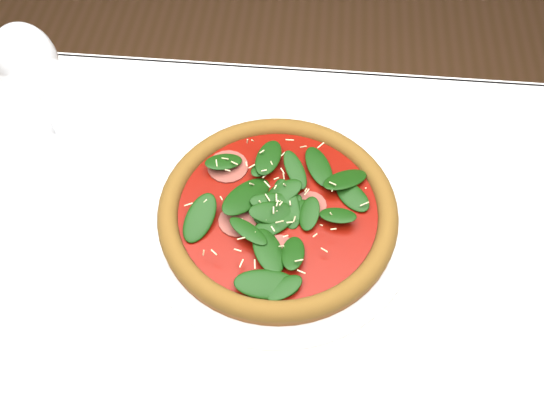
{
  "coord_description": "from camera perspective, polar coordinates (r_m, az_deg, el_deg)",
  "views": [
    {
      "loc": [
        0.06,
        -0.39,
        1.49
      ],
      "look_at": [
        0.02,
        0.1,
        0.77
      ],
      "focal_mm": 40.0,
      "sensor_mm": 36.0,
      "label": 1
    }
  ],
  "objects": [
    {
      "name": "wine_glass",
      "position": [
        0.94,
        -22.06,
        12.18
      ],
      "size": [
        0.09,
        0.09,
        0.21
      ],
      "color": "white",
      "rests_on": "dining_table"
    },
    {
      "name": "pizza",
      "position": [
        0.85,
        0.55,
        -0.48
      ],
      "size": [
        0.35,
        0.35,
        0.04
      ],
      "rotation": [
        0.0,
        0.0,
        -0.04
      ],
      "color": "#975E24",
      "rests_on": "plate"
    },
    {
      "name": "plate",
      "position": [
        0.87,
        0.54,
        -1.31
      ],
      "size": [
        0.39,
        0.39,
        0.02
      ],
      "color": "white",
      "rests_on": "dining_table"
    },
    {
      "name": "dining_table",
      "position": [
        0.93,
        -1.66,
        -9.09
      ],
      "size": [
        1.21,
        0.81,
        0.75
      ],
      "color": "white",
      "rests_on": "ground"
    }
  ]
}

